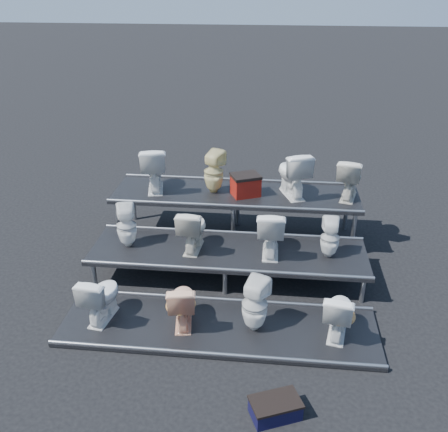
# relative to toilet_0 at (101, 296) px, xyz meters

# --- Properties ---
(ground) EXTENTS (80.00, 80.00, 0.00)m
(ground) POSITION_rel_toilet_0_xyz_m (1.57, 1.30, -0.41)
(ground) COLOR black
(ground) RESTS_ON ground
(tier_front) EXTENTS (4.20, 1.20, 0.06)m
(tier_front) POSITION_rel_toilet_0_xyz_m (1.57, 0.00, -0.38)
(tier_front) COLOR black
(tier_front) RESTS_ON ground
(tier_mid) EXTENTS (4.20, 1.20, 0.46)m
(tier_mid) POSITION_rel_toilet_0_xyz_m (1.57, 1.30, -0.18)
(tier_mid) COLOR black
(tier_mid) RESTS_ON ground
(tier_back) EXTENTS (4.20, 1.20, 0.86)m
(tier_back) POSITION_rel_toilet_0_xyz_m (1.57, 2.60, 0.02)
(tier_back) COLOR black
(tier_back) RESTS_ON ground
(toilet_0) EXTENTS (0.49, 0.73, 0.69)m
(toilet_0) POSITION_rel_toilet_0_xyz_m (0.00, 0.00, 0.00)
(toilet_0) COLOR white
(toilet_0) RESTS_ON tier_front
(toilet_1) EXTENTS (0.46, 0.69, 0.66)m
(toilet_1) POSITION_rel_toilet_0_xyz_m (1.10, 0.00, -0.02)
(toilet_1) COLOR #EDAE89
(toilet_1) RESTS_ON tier_front
(toilet_2) EXTENTS (0.44, 0.45, 0.74)m
(toilet_2) POSITION_rel_toilet_0_xyz_m (2.05, 0.00, 0.03)
(toilet_2) COLOR white
(toilet_2) RESTS_ON tier_front
(toilet_3) EXTENTS (0.49, 0.71, 0.67)m
(toilet_3) POSITION_rel_toilet_0_xyz_m (3.12, 0.00, -0.01)
(toilet_3) COLOR white
(toilet_3) RESTS_ON tier_front
(toilet_4) EXTENTS (0.38, 0.38, 0.68)m
(toilet_4) POSITION_rel_toilet_0_xyz_m (0.01, 1.30, 0.39)
(toilet_4) COLOR white
(toilet_4) RESTS_ON tier_mid
(toilet_5) EXTENTS (0.43, 0.70, 0.69)m
(toilet_5) POSITION_rel_toilet_0_xyz_m (1.03, 1.30, 0.40)
(toilet_5) COLOR beige
(toilet_5) RESTS_ON tier_mid
(toilet_6) EXTENTS (0.41, 0.72, 0.74)m
(toilet_6) POSITION_rel_toilet_0_xyz_m (2.21, 1.30, 0.42)
(toilet_6) COLOR white
(toilet_6) RESTS_ON tier_mid
(toilet_7) EXTENTS (0.28, 0.29, 0.61)m
(toilet_7) POSITION_rel_toilet_0_xyz_m (3.08, 1.30, 0.36)
(toilet_7) COLOR white
(toilet_7) RESTS_ON tier_mid
(toilet_8) EXTENTS (0.58, 0.84, 0.79)m
(toilet_8) POSITION_rel_toilet_0_xyz_m (0.16, 2.60, 0.85)
(toilet_8) COLOR white
(toilet_8) RESTS_ON tier_back
(toilet_9) EXTENTS (0.44, 0.44, 0.73)m
(toilet_9) POSITION_rel_toilet_0_xyz_m (1.20, 2.60, 0.82)
(toilet_9) COLOR beige
(toilet_9) RESTS_ON tier_back
(toilet_10) EXTENTS (0.68, 0.88, 0.79)m
(toilet_10) POSITION_rel_toilet_0_xyz_m (2.52, 2.60, 0.85)
(toilet_10) COLOR white
(toilet_10) RESTS_ON tier_back
(toilet_11) EXTENTS (0.55, 0.76, 0.70)m
(toilet_11) POSITION_rel_toilet_0_xyz_m (3.47, 2.60, 0.81)
(toilet_11) COLOR beige
(toilet_11) RESTS_ON tier_back
(red_crate) EXTENTS (0.55, 0.50, 0.32)m
(red_crate) POSITION_rel_toilet_0_xyz_m (1.75, 2.52, 0.61)
(red_crate) COLOR maroon
(red_crate) RESTS_ON tier_back
(step_stool) EXTENTS (0.59, 0.48, 0.18)m
(step_stool) POSITION_rel_toilet_0_xyz_m (2.35, -1.37, -0.31)
(step_stool) COLOR black
(step_stool) RESTS_ON ground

